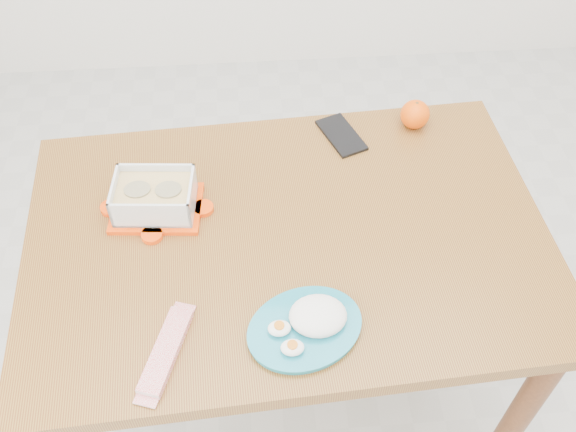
{
  "coord_description": "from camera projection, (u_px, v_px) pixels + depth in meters",
  "views": [
    {
      "loc": [
        -0.24,
        -0.85,
        1.87
      ],
      "look_at": [
        -0.17,
        0.06,
        0.81
      ],
      "focal_mm": 40.0,
      "sensor_mm": 36.0,
      "label": 1
    }
  ],
  "objects": [
    {
      "name": "candy_bar",
      "position": [
        166.0,
        351.0,
        1.24
      ],
      "size": [
        0.1,
        0.19,
        0.02
      ],
      "primitive_type": "cube",
      "rotation": [
        0.0,
        0.0,
        1.25
      ],
      "color": "red",
      "rests_on": "dining_table"
    },
    {
      "name": "food_container",
      "position": [
        155.0,
        197.0,
        1.46
      ],
      "size": [
        0.22,
        0.17,
        0.09
      ],
      "rotation": [
        0.0,
        0.0,
        -0.08
      ],
      "color": "#FF4407",
      "rests_on": "dining_table"
    },
    {
      "name": "smartphone",
      "position": [
        341.0,
        135.0,
        1.65
      ],
      "size": [
        0.12,
        0.17,
        0.01
      ],
      "primitive_type": "cube",
      "rotation": [
        0.0,
        0.0,
        0.37
      ],
      "color": "black",
      "rests_on": "dining_table"
    },
    {
      "name": "rice_plate",
      "position": [
        309.0,
        323.0,
        1.27
      ],
      "size": [
        0.3,
        0.3,
        0.06
      ],
      "rotation": [
        0.0,
        0.0,
        0.38
      ],
      "color": "teal",
      "rests_on": "dining_table"
    },
    {
      "name": "orange_fruit",
      "position": [
        415.0,
        114.0,
        1.65
      ],
      "size": [
        0.08,
        0.08,
        0.08
      ],
      "primitive_type": "sphere",
      "color": "#F13404",
      "rests_on": "dining_table"
    },
    {
      "name": "ground",
      "position": [
        344.0,
        398.0,
        1.98
      ],
      "size": [
        3.5,
        3.5,
        0.0
      ],
      "primitive_type": "plane",
      "color": "#B7B7B2",
      "rests_on": "ground"
    },
    {
      "name": "dining_table",
      "position": [
        288.0,
        260.0,
        1.52
      ],
      "size": [
        1.22,
        0.85,
        0.75
      ],
      "rotation": [
        0.0,
        0.0,
        0.06
      ],
      "color": "brown",
      "rests_on": "ground"
    }
  ]
}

